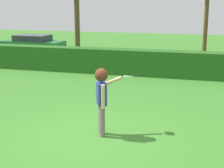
{
  "coord_description": "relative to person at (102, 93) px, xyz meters",
  "views": [
    {
      "loc": [
        2.72,
        -7.87,
        3.42
      ],
      "look_at": [
        0.19,
        1.16,
        1.15
      ],
      "focal_mm": 54.7,
      "sensor_mm": 36.0,
      "label": 1
    }
  ],
  "objects": [
    {
      "name": "person",
      "position": [
        0.0,
        0.0,
        0.0
      ],
      "size": [
        0.62,
        0.77,
        1.79
      ],
      "color": "#7C6163",
      "rests_on": "ground"
    },
    {
      "name": "parked_car_green",
      "position": [
        -8.84,
        12.66,
        -0.45
      ],
      "size": [
        4.3,
        2.02,
        1.25
      ],
      "color": "#1E6633",
      "rests_on": "ground"
    },
    {
      "name": "frisbee",
      "position": [
        0.57,
        0.54,
        0.35
      ],
      "size": [
        0.28,
        0.27,
        0.1
      ],
      "color": "white"
    },
    {
      "name": "ground_plane",
      "position": [
        -0.2,
        -0.17,
        -1.14
      ],
      "size": [
        60.0,
        60.0,
        0.0
      ],
      "primitive_type": "plane",
      "color": "#3A7929"
    },
    {
      "name": "hedge_row",
      "position": [
        -0.2,
        7.7,
        -0.54
      ],
      "size": [
        25.18,
        0.9,
        1.21
      ],
      "primitive_type": "cube",
      "color": "#24591C",
      "rests_on": "ground"
    }
  ]
}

